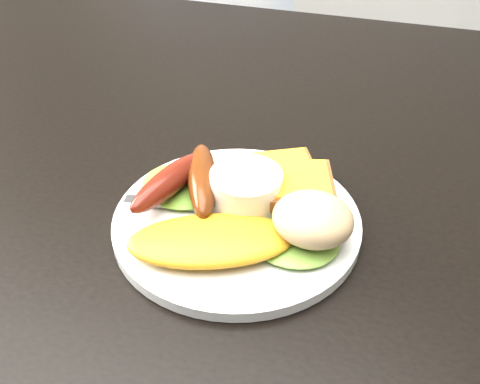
% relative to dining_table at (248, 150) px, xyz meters
% --- Properties ---
extents(dining_table, '(1.20, 0.80, 0.04)m').
position_rel_dining_table_xyz_m(dining_table, '(0.00, 0.00, 0.00)').
color(dining_table, black).
rests_on(dining_table, ground).
extents(dining_chair, '(0.56, 0.56, 0.05)m').
position_rel_dining_table_xyz_m(dining_chair, '(-0.39, 0.80, -0.28)').
color(dining_chair, tan).
rests_on(dining_chair, ground).
extents(plate, '(0.22, 0.22, 0.01)m').
position_rel_dining_table_xyz_m(plate, '(0.03, -0.15, 0.03)').
color(plate, white).
rests_on(plate, dining_table).
extents(lettuce_left, '(0.10, 0.09, 0.01)m').
position_rel_dining_table_xyz_m(lettuce_left, '(-0.03, -0.13, 0.04)').
color(lettuce_left, '#558A1E').
rests_on(lettuce_left, plate).
extents(lettuce_right, '(0.09, 0.09, 0.01)m').
position_rel_dining_table_xyz_m(lettuce_right, '(0.09, -0.17, 0.04)').
color(lettuce_right, '#6DA03A').
rests_on(lettuce_right, plate).
extents(omelette, '(0.15, 0.11, 0.02)m').
position_rel_dining_table_xyz_m(omelette, '(0.03, -0.20, 0.04)').
color(omelette, gold).
rests_on(omelette, plate).
extents(sausage_a, '(0.05, 0.10, 0.02)m').
position_rel_dining_table_xyz_m(sausage_a, '(-0.03, -0.15, 0.05)').
color(sausage_a, maroon).
rests_on(sausage_a, lettuce_left).
extents(sausage_b, '(0.06, 0.11, 0.03)m').
position_rel_dining_table_xyz_m(sausage_b, '(-0.01, -0.13, 0.05)').
color(sausage_b, '#623012').
rests_on(sausage_b, lettuce_left).
extents(ramekin, '(0.07, 0.07, 0.04)m').
position_rel_dining_table_xyz_m(ramekin, '(0.04, -0.14, 0.05)').
color(ramekin, white).
rests_on(ramekin, plate).
extents(toast_a, '(0.10, 0.10, 0.01)m').
position_rel_dining_table_xyz_m(toast_a, '(0.06, -0.09, 0.04)').
color(toast_a, brown).
rests_on(toast_a, plate).
extents(toast_b, '(0.08, 0.08, 0.01)m').
position_rel_dining_table_xyz_m(toast_b, '(0.08, -0.12, 0.05)').
color(toast_b, brown).
rests_on(toast_b, toast_a).
extents(potato_salad, '(0.08, 0.07, 0.04)m').
position_rel_dining_table_xyz_m(potato_salad, '(0.10, -0.16, 0.06)').
color(potato_salad, beige).
rests_on(potato_salad, lettuce_right).
extents(fork, '(0.15, 0.04, 0.00)m').
position_rel_dining_table_xyz_m(fork, '(0.00, -0.15, 0.03)').
color(fork, '#ADAFB7').
rests_on(fork, plate).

